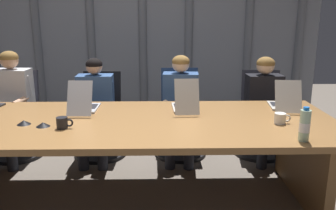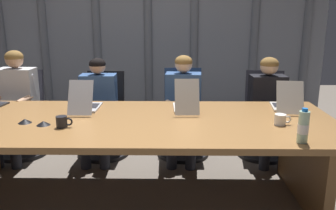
% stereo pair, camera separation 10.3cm
% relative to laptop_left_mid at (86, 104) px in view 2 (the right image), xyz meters
% --- Properties ---
extents(ground_plane, '(10.26, 10.26, 0.00)m').
position_rel_laptop_left_mid_xyz_m(ground_plane, '(0.45, -0.29, -0.79)').
color(ground_plane, '#6B6056').
extents(conference_table, '(3.49, 1.30, 0.73)m').
position_rel_laptop_left_mid_xyz_m(conference_table, '(0.45, -0.29, -0.21)').
color(conference_table, olive).
rests_on(conference_table, ground_plane).
extents(curtain_backdrop, '(5.13, 0.17, 2.76)m').
position_rel_laptop_left_mid_xyz_m(curtain_backdrop, '(0.45, 2.12, 0.59)').
color(curtain_backdrop, gray).
rests_on(curtain_backdrop, ground_plane).
extents(laptop_left_mid, '(0.22, 0.48, 0.30)m').
position_rel_laptop_left_mid_xyz_m(laptop_left_mid, '(0.00, 0.00, 0.00)').
color(laptop_left_mid, '#BCBCC1').
rests_on(laptop_left_mid, conference_table).
extents(laptop_center, '(0.23, 0.47, 0.32)m').
position_rel_laptop_left_mid_xyz_m(laptop_center, '(0.92, 0.00, 0.00)').
color(laptop_center, beige).
rests_on(laptop_center, conference_table).
extents(laptop_right_mid, '(0.28, 0.47, 0.29)m').
position_rel_laptop_left_mid_xyz_m(laptop_right_mid, '(1.86, 0.05, -0.00)').
color(laptop_right_mid, beige).
rests_on(laptop_right_mid, conference_table).
extents(office_chair_left_end, '(0.60, 0.60, 0.96)m').
position_rel_laptop_left_mid_xyz_m(office_chair_left_end, '(-0.96, 0.77, -0.43)').
color(office_chair_left_end, '#2D2D38').
rests_on(office_chair_left_end, ground_plane).
extents(office_chair_left_mid, '(0.60, 0.60, 0.94)m').
position_rel_laptop_left_mid_xyz_m(office_chair_left_mid, '(-0.00, 0.77, -0.43)').
color(office_chair_left_mid, black).
rests_on(office_chair_left_mid, ground_plane).
extents(office_chair_center, '(0.60, 0.60, 0.98)m').
position_rel_laptop_left_mid_xyz_m(office_chair_center, '(0.92, 0.78, -0.42)').
color(office_chair_center, navy).
rests_on(office_chair_center, ground_plane).
extents(office_chair_right_mid, '(0.60, 0.60, 0.95)m').
position_rel_laptop_left_mid_xyz_m(office_chair_right_mid, '(1.86, 0.77, -0.43)').
color(office_chair_right_mid, '#2D2D38').
rests_on(office_chair_right_mid, ground_plane).
extents(person_left_end, '(0.43, 0.56, 1.21)m').
position_rel_laptop_left_mid_xyz_m(person_left_end, '(-0.94, 0.62, -0.10)').
color(person_left_end, silver).
rests_on(person_left_end, ground_plane).
extents(person_left_mid, '(0.40, 0.55, 1.13)m').
position_rel_laptop_left_mid_xyz_m(person_left_mid, '(-0.02, 0.61, -0.15)').
color(person_left_mid, '#335184').
rests_on(person_left_mid, ground_plane).
extents(person_center, '(0.42, 0.56, 1.16)m').
position_rel_laptop_left_mid_xyz_m(person_center, '(0.91, 0.61, -0.12)').
color(person_center, '#335184').
rests_on(person_center, ground_plane).
extents(person_right_mid, '(0.41, 0.56, 1.14)m').
position_rel_laptop_left_mid_xyz_m(person_right_mid, '(1.86, 0.61, -0.13)').
color(person_right_mid, black).
rests_on(person_right_mid, ground_plane).
extents(water_bottle_primary, '(0.07, 0.07, 0.25)m').
position_rel_laptop_left_mid_xyz_m(water_bottle_primary, '(1.71, -0.81, 0.05)').
color(water_bottle_primary, '#ADD1B2').
rests_on(water_bottle_primary, conference_table).
extents(coffee_mug_near, '(0.13, 0.09, 0.09)m').
position_rel_laptop_left_mid_xyz_m(coffee_mug_near, '(-0.07, -0.50, -0.01)').
color(coffee_mug_near, black).
rests_on(coffee_mug_near, conference_table).
extents(coffee_mug_far, '(0.14, 0.09, 0.09)m').
position_rel_laptop_left_mid_xyz_m(coffee_mug_far, '(1.67, -0.41, -0.02)').
color(coffee_mug_far, white).
rests_on(coffee_mug_far, conference_table).
extents(conference_mic_left_side, '(0.11, 0.11, 0.03)m').
position_rel_laptop_left_mid_xyz_m(conference_mic_left_side, '(-0.24, -0.45, -0.04)').
color(conference_mic_left_side, black).
rests_on(conference_mic_left_side, conference_table).
extents(conference_mic_middle, '(0.11, 0.11, 0.03)m').
position_rel_laptop_left_mid_xyz_m(conference_mic_middle, '(-0.41, -0.39, -0.04)').
color(conference_mic_middle, black).
rests_on(conference_mic_middle, conference_table).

